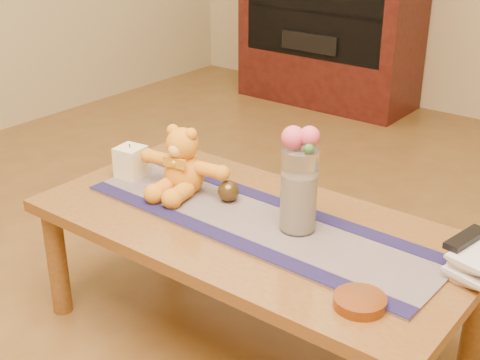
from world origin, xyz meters
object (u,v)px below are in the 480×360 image
Objects in this scene: amber_dish at (360,302)px; pillar_candle at (131,162)px; book_bottom at (464,261)px; tv_remote at (466,238)px; glass_vase at (299,190)px; teddy_bear at (184,161)px; bronze_ball at (228,191)px.

pillar_candle is at bearing 168.93° from amber_dish.
book_bottom is 1.39× the size of tv_remote.
tv_remote reaches higher than amber_dish.
glass_vase is 0.43m from amber_dish.
teddy_bear is at bearing 164.02° from amber_dish.
pillar_candle is 0.41m from bronze_ball.
glass_vase reaches higher than tv_remote.
bronze_ball is at bearing 157.81° from amber_dish.
amber_dish is (0.34, -0.23, -0.12)m from glass_vase.
book_bottom is at bearing 69.82° from amber_dish.
book_bottom is at bearing -0.12° from teddy_bear.
amber_dish reaches higher than book_bottom.
amber_dish is (-0.13, -0.35, -0.07)m from tv_remote.
pillar_candle is 0.49× the size of book_bottom.
pillar_candle is (-0.23, -0.03, -0.05)m from teddy_bear.
bronze_ball is (-0.29, 0.02, -0.09)m from glass_vase.
amber_dish is (-0.13, -0.36, 0.00)m from book_bottom.
teddy_bear is 2.95× the size of pillar_candle.
teddy_bear reaches higher than tv_remote.
glass_vase is 1.62× the size of tv_remote.
amber_dish is (1.03, -0.20, -0.05)m from pillar_candle.
teddy_bear reaches higher than pillar_candle.
pillar_candle is 0.69× the size of tv_remote.
glass_vase reaches higher than teddy_bear.
teddy_bear is at bearing -164.81° from book_bottom.
book_bottom is 1.66× the size of amber_dish.
amber_dish is at bearing -100.24° from tv_remote.
teddy_bear is 0.24m from pillar_candle.
pillar_candle is 1.05m from amber_dish.
glass_vase is at bearing 2.61° from pillar_candle.
pillar_candle is 1.55× the size of bronze_ball.
book_bottom is (1.16, 0.16, -0.05)m from pillar_candle.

